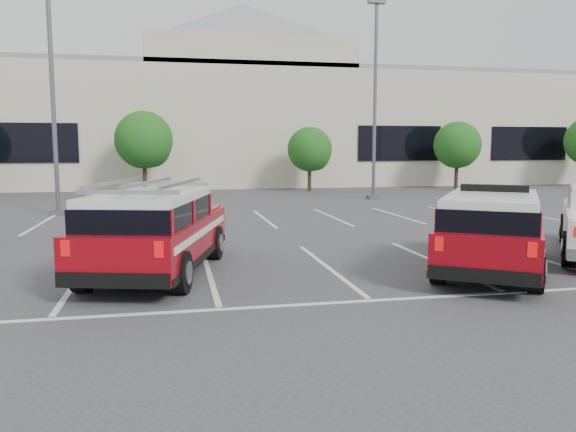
{
  "coord_description": "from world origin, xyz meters",
  "views": [
    {
      "loc": [
        -3.43,
        -12.11,
        2.73
      ],
      "look_at": [
        -0.66,
        1.3,
        1.05
      ],
      "focal_mm": 35.0,
      "sensor_mm": 36.0,
      "label": 1
    }
  ],
  "objects_px": {
    "fire_chief_suv": "(491,237)",
    "ladder_suv": "(155,237)",
    "tree_mid_right": "(311,151)",
    "tree_mid_left": "(145,142)",
    "convention_building": "(218,121)",
    "light_pole_left": "(52,85)",
    "tree_right": "(458,147)",
    "light_pole_mid": "(375,100)"
  },
  "relations": [
    {
      "from": "fire_chief_suv",
      "to": "ladder_suv",
      "type": "xyz_separation_m",
      "value": [
        -7.24,
        1.16,
        0.04
      ]
    },
    {
      "from": "fire_chief_suv",
      "to": "tree_mid_right",
      "type": "bearing_deg",
      "value": 120.17
    },
    {
      "from": "tree_mid_left",
      "to": "tree_mid_right",
      "type": "distance_m",
      "value": 10.01
    },
    {
      "from": "convention_building",
      "to": "light_pole_left",
      "type": "relative_size",
      "value": 5.86
    },
    {
      "from": "tree_right",
      "to": "fire_chief_suv",
      "type": "height_order",
      "value": "tree_right"
    },
    {
      "from": "light_pole_mid",
      "to": "tree_right",
      "type": "bearing_deg",
      "value": 36.77
    },
    {
      "from": "tree_right",
      "to": "light_pole_left",
      "type": "height_order",
      "value": "light_pole_left"
    },
    {
      "from": "convention_building",
      "to": "fire_chief_suv",
      "type": "relative_size",
      "value": 10.81
    },
    {
      "from": "light_pole_mid",
      "to": "tree_mid_left",
      "type": "bearing_deg",
      "value": 153.08
    },
    {
      "from": "convention_building",
      "to": "ladder_suv",
      "type": "relative_size",
      "value": 10.84
    },
    {
      "from": "tree_mid_left",
      "to": "fire_chief_suv",
      "type": "height_order",
      "value": "tree_mid_left"
    },
    {
      "from": "tree_mid_left",
      "to": "ladder_suv",
      "type": "height_order",
      "value": "tree_mid_left"
    },
    {
      "from": "light_pole_left",
      "to": "ladder_suv",
      "type": "height_order",
      "value": "light_pole_left"
    },
    {
      "from": "fire_chief_suv",
      "to": "ladder_suv",
      "type": "bearing_deg",
      "value": -154.81
    },
    {
      "from": "tree_mid_right",
      "to": "ladder_suv",
      "type": "bearing_deg",
      "value": -112.07
    },
    {
      "from": "tree_right",
      "to": "fire_chief_suv",
      "type": "xyz_separation_m",
      "value": [
        -11.67,
        -23.13,
        -2.0
      ]
    },
    {
      "from": "tree_mid_left",
      "to": "light_pole_left",
      "type": "height_order",
      "value": "light_pole_left"
    },
    {
      "from": "light_pole_left",
      "to": "light_pole_mid",
      "type": "height_order",
      "value": "same"
    },
    {
      "from": "convention_building",
      "to": "tree_mid_right",
      "type": "xyz_separation_m",
      "value": [
        4.91,
        -9.82,
        -2.22
      ]
    },
    {
      "from": "light_pole_left",
      "to": "ladder_suv",
      "type": "distance_m",
      "value": 13.37
    },
    {
      "from": "tree_mid_left",
      "to": "light_pole_left",
      "type": "bearing_deg",
      "value": -107.1
    },
    {
      "from": "convention_building",
      "to": "tree_mid_right",
      "type": "height_order",
      "value": "convention_building"
    },
    {
      "from": "fire_chief_suv",
      "to": "tree_right",
      "type": "bearing_deg",
      "value": 97.53
    },
    {
      "from": "tree_mid_left",
      "to": "fire_chief_suv",
      "type": "xyz_separation_m",
      "value": [
        8.33,
        -23.13,
        -2.27
      ]
    },
    {
      "from": "tree_right",
      "to": "ladder_suv",
      "type": "bearing_deg",
      "value": -130.72
    },
    {
      "from": "tree_mid_left",
      "to": "tree_mid_right",
      "type": "xyz_separation_m",
      "value": [
        10.0,
        -0.0,
        -0.54
      ]
    },
    {
      "from": "tree_mid_left",
      "to": "tree_right",
      "type": "bearing_deg",
      "value": -0.0
    },
    {
      "from": "tree_mid_left",
      "to": "light_pole_mid",
      "type": "relative_size",
      "value": 0.47
    },
    {
      "from": "tree_right",
      "to": "ladder_suv",
      "type": "distance_m",
      "value": 29.05
    },
    {
      "from": "light_pole_left",
      "to": "convention_building",
      "type": "bearing_deg",
      "value": 67.61
    },
    {
      "from": "light_pole_left",
      "to": "tree_right",
      "type": "bearing_deg",
      "value": 23.51
    },
    {
      "from": "tree_mid_right",
      "to": "light_pole_mid",
      "type": "distance_m",
      "value": 6.88
    },
    {
      "from": "light_pole_mid",
      "to": "fire_chief_suv",
      "type": "xyz_separation_m",
      "value": [
        -3.58,
        -17.08,
        -4.41
      ]
    },
    {
      "from": "ladder_suv",
      "to": "light_pole_mid",
      "type": "bearing_deg",
      "value": 71.08
    },
    {
      "from": "convention_building",
      "to": "light_pole_left",
      "type": "bearing_deg",
      "value": -112.39
    },
    {
      "from": "fire_chief_suv",
      "to": "convention_building",
      "type": "bearing_deg",
      "value": 129.92
    },
    {
      "from": "tree_mid_left",
      "to": "ladder_suv",
      "type": "xyz_separation_m",
      "value": [
        1.09,
        -21.97,
        -2.22
      ]
    },
    {
      "from": "convention_building",
      "to": "tree_mid_left",
      "type": "relative_size",
      "value": 12.38
    },
    {
      "from": "light_pole_left",
      "to": "fire_chief_suv",
      "type": "height_order",
      "value": "light_pole_left"
    },
    {
      "from": "tree_mid_right",
      "to": "light_pole_left",
      "type": "bearing_deg",
      "value": -142.5
    },
    {
      "from": "convention_building",
      "to": "ladder_suv",
      "type": "xyz_separation_m",
      "value": [
        -4.0,
        -31.79,
        -3.9
      ]
    },
    {
      "from": "tree_right",
      "to": "fire_chief_suv",
      "type": "bearing_deg",
      "value": -116.77
    }
  ]
}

